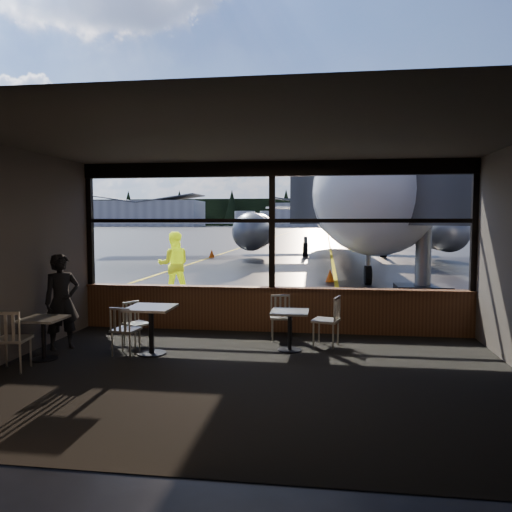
% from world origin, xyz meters
% --- Properties ---
extents(ground_plane, '(520.00, 520.00, 0.00)m').
position_xyz_m(ground_plane, '(0.00, 120.00, 0.00)').
color(ground_plane, black).
rests_on(ground_plane, ground).
extents(carpet_floor, '(8.00, 6.00, 0.01)m').
position_xyz_m(carpet_floor, '(0.00, -3.00, 0.01)').
color(carpet_floor, black).
rests_on(carpet_floor, ground).
extents(ceiling, '(8.00, 6.00, 0.04)m').
position_xyz_m(ceiling, '(0.00, -3.00, 3.50)').
color(ceiling, '#38332D').
rests_on(ceiling, ground).
extents(wall_back, '(8.00, 0.04, 3.50)m').
position_xyz_m(wall_back, '(0.00, -6.00, 1.75)').
color(wall_back, '#4B423C').
rests_on(wall_back, ground).
extents(window_sill, '(8.00, 0.28, 0.90)m').
position_xyz_m(window_sill, '(0.00, 0.00, 0.45)').
color(window_sill, '#4F2B18').
rests_on(window_sill, ground).
extents(window_header, '(8.00, 0.18, 0.30)m').
position_xyz_m(window_header, '(0.00, 0.00, 3.35)').
color(window_header, black).
rests_on(window_header, ground).
extents(mullion_left, '(0.12, 0.12, 2.60)m').
position_xyz_m(mullion_left, '(-3.95, 0.00, 2.20)').
color(mullion_left, black).
rests_on(mullion_left, ground).
extents(mullion_centre, '(0.12, 0.12, 2.60)m').
position_xyz_m(mullion_centre, '(0.00, 0.00, 2.20)').
color(mullion_centre, black).
rests_on(mullion_centre, ground).
extents(mullion_right, '(0.12, 0.12, 2.60)m').
position_xyz_m(mullion_right, '(3.95, 0.00, 2.20)').
color(mullion_right, black).
rests_on(mullion_right, ground).
extents(window_transom, '(8.00, 0.10, 0.08)m').
position_xyz_m(window_transom, '(0.00, 0.00, 2.30)').
color(window_transom, black).
rests_on(window_transom, ground).
extents(airliner, '(33.03, 39.28, 11.76)m').
position_xyz_m(airliner, '(2.31, 21.07, 5.88)').
color(airliner, silver).
rests_on(airliner, ground_plane).
extents(jet_bridge, '(9.70, 11.85, 5.17)m').
position_xyz_m(jet_bridge, '(3.60, 5.50, 2.59)').
color(jet_bridge, '#2F2F32').
rests_on(jet_bridge, ground_plane).
extents(cafe_table_near, '(0.65, 0.65, 0.72)m').
position_xyz_m(cafe_table_near, '(0.48, -1.50, 0.36)').
color(cafe_table_near, gray).
rests_on(cafe_table_near, carpet_floor).
extents(cafe_table_mid, '(0.76, 0.76, 0.83)m').
position_xyz_m(cafe_table_mid, '(-1.86, -2.05, 0.42)').
color(cafe_table_mid, '#AAA49C').
rests_on(cafe_table_mid, carpet_floor).
extents(cafe_table_left, '(0.64, 0.64, 0.71)m').
position_xyz_m(cafe_table_left, '(-3.51, -2.62, 0.35)').
color(cafe_table_left, gray).
rests_on(cafe_table_left, carpet_floor).
extents(chair_near_e, '(0.63, 0.63, 0.94)m').
position_xyz_m(chair_near_e, '(1.11, -1.08, 0.47)').
color(chair_near_e, '#B9B3A7').
rests_on(chair_near_e, carpet_floor).
extents(chair_near_n, '(0.53, 0.53, 0.86)m').
position_xyz_m(chair_near_n, '(0.25, -0.68, 0.43)').
color(chair_near_n, '#B9B4A7').
rests_on(chair_near_n, carpet_floor).
extents(chair_mid_s, '(0.53, 0.53, 0.86)m').
position_xyz_m(chair_mid_s, '(-2.28, -2.15, 0.43)').
color(chair_mid_s, '#BBB6A9').
rests_on(chair_mid_s, carpet_floor).
extents(chair_mid_w, '(0.62, 0.62, 0.82)m').
position_xyz_m(chair_mid_w, '(-2.32, -1.56, 0.41)').
color(chair_mid_w, '#B7B3A6').
rests_on(chair_mid_w, carpet_floor).
extents(chair_left_s, '(0.61, 0.61, 0.97)m').
position_xyz_m(chair_left_s, '(-3.63, -3.26, 0.48)').
color(chair_left_s, beige).
rests_on(chair_left_s, carpet_floor).
extents(passenger, '(0.73, 0.74, 1.72)m').
position_xyz_m(passenger, '(-3.56, -1.94, 0.86)').
color(passenger, black).
rests_on(passenger, carpet_floor).
extents(ground_crew, '(1.15, 1.02, 1.97)m').
position_xyz_m(ground_crew, '(-3.42, 4.26, 0.99)').
color(ground_crew, '#BFF219').
rests_on(ground_crew, ground_plane).
extents(cone_nose, '(0.34, 0.34, 0.48)m').
position_xyz_m(cone_nose, '(1.27, 8.66, 0.24)').
color(cone_nose, '#E83E07').
rests_on(cone_nose, ground_plane).
extents(cone_wing, '(0.36, 0.36, 0.50)m').
position_xyz_m(cone_wing, '(-5.94, 20.21, 0.25)').
color(cone_wing, '#FF5808').
rests_on(cone_wing, ground_plane).
extents(hangar_left, '(45.00, 18.00, 11.00)m').
position_xyz_m(hangar_left, '(-70.00, 180.00, 5.50)').
color(hangar_left, silver).
rests_on(hangar_left, ground_plane).
extents(hangar_mid, '(38.00, 15.00, 10.00)m').
position_xyz_m(hangar_mid, '(0.00, 185.00, 5.00)').
color(hangar_mid, silver).
rests_on(hangar_mid, ground_plane).
extents(hangar_right, '(50.00, 20.00, 12.00)m').
position_xyz_m(hangar_right, '(60.00, 178.00, 6.00)').
color(hangar_right, silver).
rests_on(hangar_right, ground_plane).
extents(fuel_tank_a, '(8.00, 8.00, 6.00)m').
position_xyz_m(fuel_tank_a, '(-30.00, 182.00, 3.00)').
color(fuel_tank_a, silver).
rests_on(fuel_tank_a, ground_plane).
extents(fuel_tank_b, '(8.00, 8.00, 6.00)m').
position_xyz_m(fuel_tank_b, '(-20.00, 182.00, 3.00)').
color(fuel_tank_b, silver).
rests_on(fuel_tank_b, ground_plane).
extents(fuel_tank_c, '(8.00, 8.00, 6.00)m').
position_xyz_m(fuel_tank_c, '(-10.00, 182.00, 3.00)').
color(fuel_tank_c, silver).
rests_on(fuel_tank_c, ground_plane).
extents(treeline, '(360.00, 3.00, 12.00)m').
position_xyz_m(treeline, '(0.00, 210.00, 6.00)').
color(treeline, black).
rests_on(treeline, ground_plane).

